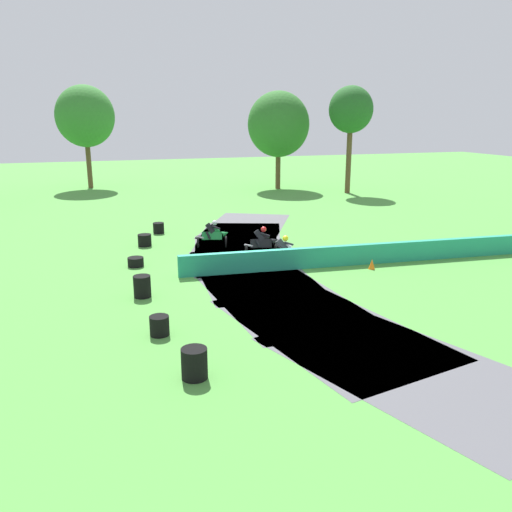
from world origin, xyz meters
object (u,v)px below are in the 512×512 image
at_px(tire_stack_extra_b, 194,363).
at_px(motorcycle_chase_black, 262,242).
at_px(tire_stack_mid_b, 136,262).
at_px(tire_stack_near, 159,228).
at_px(tire_stack_far, 142,286).
at_px(tire_stack_extra_a, 159,326).
at_px(tire_stack_mid_a, 145,240).
at_px(traffic_cone, 372,264).
at_px(motorcycle_trailing_white, 286,252).
at_px(motorcycle_lead_green, 213,235).

bearing_deg(tire_stack_extra_b, motorcycle_chase_black, 62.82).
bearing_deg(tire_stack_mid_b, tire_stack_near, 73.27).
height_order(tire_stack_far, tire_stack_extra_a, tire_stack_far).
bearing_deg(tire_stack_mid_b, tire_stack_mid_a, 77.25).
bearing_deg(tire_stack_mid_b, traffic_cone, -20.74).
bearing_deg(tire_stack_extra_a, traffic_cone, 23.19).
xyz_separation_m(motorcycle_trailing_white, tire_stack_extra_a, (-6.38, -5.83, -0.33)).
bearing_deg(motorcycle_trailing_white, tire_stack_mid_a, 134.20).
distance_m(motorcycle_trailing_white, tire_stack_near, 9.46).
height_order(motorcycle_lead_green, tire_stack_mid_a, motorcycle_lead_green).
relative_size(tire_stack_near, tire_stack_extra_a, 1.02).
distance_m(tire_stack_far, traffic_cone, 9.84).
bearing_deg(tire_stack_mid_b, tire_stack_extra_a, -90.65).
height_order(motorcycle_lead_green, tire_stack_extra_a, motorcycle_lead_green).
bearing_deg(traffic_cone, tire_stack_far, -177.01).
bearing_deg(motorcycle_lead_green, tire_stack_far, -123.34).
relative_size(tire_stack_mid_b, tire_stack_extra_b, 0.87).
bearing_deg(motorcycle_trailing_white, tire_stack_far, -161.41).
xyz_separation_m(tire_stack_mid_a, tire_stack_extra_a, (-0.91, -11.45, 0.00)).
height_order(tire_stack_mid_a, tire_stack_extra_b, tire_stack_extra_b).
xyz_separation_m(motorcycle_chase_black, tire_stack_extra_b, (-5.54, -10.79, -0.25)).
distance_m(tire_stack_far, tire_stack_extra_b, 6.65).
xyz_separation_m(motorcycle_lead_green, traffic_cone, (5.54, -5.99, -0.41)).
distance_m(motorcycle_lead_green, tire_stack_mid_b, 4.74).
distance_m(motorcycle_lead_green, traffic_cone, 8.17).
bearing_deg(tire_stack_near, motorcycle_chase_black, -58.10).
xyz_separation_m(motorcycle_chase_black, tire_stack_far, (-6.08, -4.16, -0.25)).
height_order(motorcycle_trailing_white, traffic_cone, motorcycle_trailing_white).
distance_m(motorcycle_trailing_white, tire_stack_mid_a, 7.85).
distance_m(motorcycle_lead_green, motorcycle_trailing_white, 4.85).
relative_size(motorcycle_chase_black, motorcycle_trailing_white, 1.02).
bearing_deg(tire_stack_near, tire_stack_mid_b, -106.73).
bearing_deg(tire_stack_extra_a, motorcycle_trailing_white, 42.44).
xyz_separation_m(tire_stack_near, traffic_cone, (7.72, -10.04, -0.08)).
height_order(motorcycle_chase_black, motorcycle_trailing_white, motorcycle_chase_black).
distance_m(motorcycle_lead_green, motorcycle_chase_black, 2.96).
bearing_deg(traffic_cone, motorcycle_lead_green, 132.77).
xyz_separation_m(motorcycle_trailing_white, tire_stack_far, (-6.47, -2.18, -0.23)).
relative_size(motorcycle_lead_green, tire_stack_extra_a, 2.88).
bearing_deg(tire_stack_mid_a, traffic_cone, -39.55).
distance_m(tire_stack_near, tire_stack_extra_a, 14.36).
bearing_deg(traffic_cone, tire_stack_near, 127.55).
distance_m(tire_stack_near, tire_stack_mid_b, 6.68).
bearing_deg(tire_stack_extra_a, motorcycle_lead_green, 67.60).
bearing_deg(tire_stack_far, tire_stack_extra_b, -85.34).
height_order(tire_stack_mid_b, traffic_cone, traffic_cone).
distance_m(motorcycle_chase_black, tire_stack_extra_b, 12.13).
bearing_deg(motorcycle_chase_black, traffic_cone, -44.29).
xyz_separation_m(motorcycle_trailing_white, traffic_cone, (3.36, -1.66, -0.41)).
xyz_separation_m(motorcycle_chase_black, tire_stack_mid_b, (-5.90, 0.00, -0.45)).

